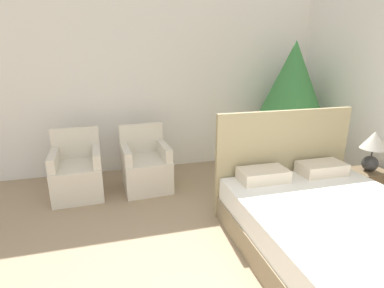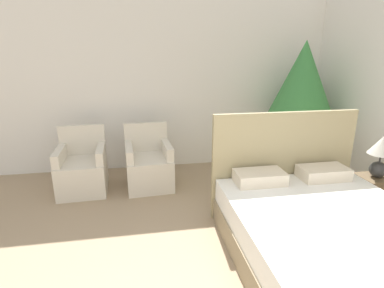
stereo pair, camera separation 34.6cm
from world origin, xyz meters
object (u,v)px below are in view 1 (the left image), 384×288
armchair_near_window_left (78,175)px  table_lamp (373,146)px  armchair_near_window_right (146,169)px  bed (332,226)px  potted_palm (293,84)px  nightstand (366,187)px

armchair_near_window_left → table_lamp: size_ratio=1.73×
armchair_near_window_left → armchair_near_window_right: 0.95m
bed → armchair_near_window_left: (-2.56, 2.02, 0.00)m
armchair_near_window_left → table_lamp: bearing=-21.2°
potted_palm → nightstand: potted_palm is taller
armchair_near_window_left → nightstand: 3.94m
nightstand → table_lamp: table_lamp is taller
bed → armchair_near_window_left: bearing=141.8°
nightstand → table_lamp: (-0.02, -0.01, 0.57)m
table_lamp → nightstand: bearing=22.7°
armchair_near_window_right → table_lamp: (2.76, -1.25, 0.51)m
bed → nightstand: size_ratio=4.47×
armchair_near_window_left → armchair_near_window_right: same height
bed → armchair_near_window_right: bed is taller
nightstand → armchair_near_window_right: bearing=155.9°
armchair_near_window_left → armchair_near_window_right: bearing=-2.5°
potted_palm → nightstand: 1.92m
potted_palm → nightstand: (0.31, -1.45, -1.21)m
bed → table_lamp: (1.16, 0.76, 0.51)m
bed → potted_palm: (0.86, 2.22, 1.16)m
bed → nightstand: bearing=33.2°
armchair_near_window_left → table_lamp: 3.96m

